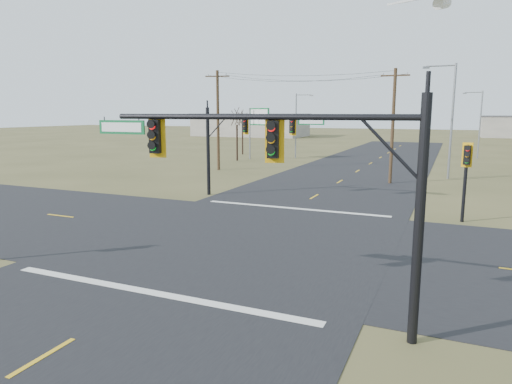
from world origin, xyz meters
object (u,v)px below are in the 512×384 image
Objects in this scene: mast_arm_far at (247,133)px; streetlight_a at (450,115)px; streetlight_c at (297,122)px; mast_arm_near at (276,158)px; bare_tree_a at (237,116)px; bare_tree_b at (242,117)px; highway_sign at (259,124)px; streetlight_b at (479,121)px; utility_pole_far at (218,119)px; utility_pole_near at (393,125)px; pedestal_signal_ne at (466,164)px.

streetlight_a reaches higher than mast_arm_far.
mast_arm_near is at bearing -69.66° from streetlight_c.
bare_tree_a is 1.04× the size of bare_tree_b.
streetlight_c is at bearing 93.67° from mast_arm_near.
streetlight_c is 1.25× the size of bare_tree_b.
streetlight_b is (26.08, 12.86, 0.33)m from highway_sign.
utility_pole_far is 1.51× the size of bare_tree_b.
utility_pole_far is 1.17× the size of streetlight_b.
streetlight_c is at bearing -157.85° from streetlight_b.
utility_pole_far is 11.95m from highway_sign.
bare_tree_b is (-23.57, 20.24, 0.44)m from utility_pole_near.
pedestal_signal_ne is at bearing -54.52° from streetlight_c.
bare_tree_a is (-2.36, 9.43, 0.26)m from utility_pole_far.
mast_arm_far is (-8.80, 17.33, -0.11)m from mast_arm_near.
utility_pole_near is 28.24m from streetlight_b.
bare_tree_b is (-9.10, 2.24, 0.68)m from streetlight_c.
mast_arm_near reaches higher than mast_arm_far.
bare_tree_b is at bearing 146.42° from pedestal_signal_ne.
mast_arm_near is 46.65m from highway_sign.
utility_pole_far is 9.73m from bare_tree_a.
pedestal_signal_ne is 28.33m from utility_pole_far.
mast_arm_far is at bearing 102.96° from mast_arm_near.
mast_arm_far is at bearing -43.95° from highway_sign.
mast_arm_near is at bearing -59.24° from utility_pole_far.
bare_tree_a reaches higher than mast_arm_far.
mast_arm_near is at bearing -62.79° from bare_tree_a.
streetlight_c is at bearing 67.78° from highway_sign.
streetlight_a is (-1.24, 18.02, 2.57)m from pedestal_signal_ne.
bare_tree_b reaches higher than pedestal_signal_ne.
mast_arm_far is at bearing -113.30° from streetlight_b.
mast_arm_near is 1.17× the size of mast_arm_far.
bare_tree_b is at bearing 168.88° from streetlight_c.
mast_arm_far is 1.03× the size of streetlight_c.
mast_arm_near is 1.46× the size of bare_tree_a.
streetlight_a is at bearing 109.21° from pedestal_signal_ne.
streetlight_a is at bearing 73.76° from mast_arm_far.
utility_pole_far is 16.02m from streetlight_c.
streetlight_b is at bearing 12.54° from bare_tree_b.
streetlight_a is at bearing -28.80° from bare_tree_b.
mast_arm_near is 1.07× the size of utility_pole_near.
streetlight_b is 1.30× the size of bare_tree_b.
streetlight_c reaches higher than mast_arm_near.
streetlight_b is at bearing 61.58° from streetlight_a.
mast_arm_far is 20.54m from streetlight_a.
streetlight_a reaches higher than bare_tree_b.
bare_tree_a is (-5.92, -6.18, 0.82)m from streetlight_c.
utility_pole_far is at bearing 161.98° from pedestal_signal_ne.
highway_sign is at bearing 137.57° from streetlight_a.
mast_arm_far is 16.52m from utility_pole_far.
mast_arm_far is 34.76m from bare_tree_b.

